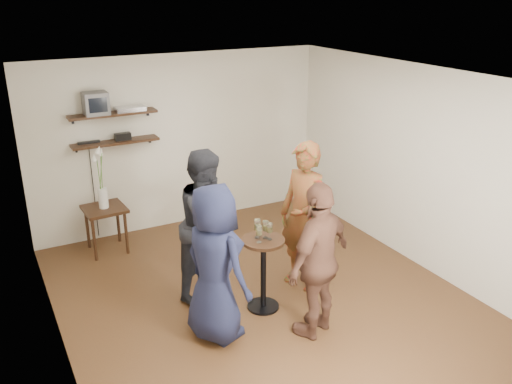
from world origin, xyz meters
TOP-DOWN VIEW (x-y plane):
  - room at (0.00, 0.00)m, footprint 4.58×5.08m
  - shelf_upper at (-1.00, 2.38)m, footprint 1.20×0.25m
  - shelf_lower at (-1.00, 2.38)m, footprint 1.20×0.25m
  - crt_monitor at (-1.22, 2.38)m, footprint 0.32×0.30m
  - dvd_deck at (-0.76, 2.38)m, footprint 0.40×0.24m
  - radio at (-0.89, 2.38)m, footprint 0.22×0.10m
  - power_strip at (-1.35, 2.42)m, footprint 0.30×0.05m
  - side_table at (-1.32, 2.04)m, footprint 0.57×0.57m
  - vase_lilies at (-1.32, 2.04)m, footprint 0.19×0.19m
  - drinks_table at (-0.09, -0.26)m, footprint 0.48×0.48m
  - wine_glass_fl at (-0.17, -0.30)m, footprint 0.07×0.07m
  - wine_glass_fr at (-0.03, -0.29)m, footprint 0.06×0.06m
  - wine_glass_bl at (-0.13, -0.19)m, footprint 0.07×0.07m
  - wine_glass_br at (-0.05, -0.24)m, footprint 0.07×0.07m
  - person_plaid at (0.59, -0.02)m, footprint 0.63×0.77m
  - person_dark at (-0.49, 0.34)m, footprint 1.11×1.05m
  - person_navy at (-0.77, -0.48)m, footprint 0.77×0.96m
  - person_brown at (0.20, -0.92)m, footprint 1.08×0.78m

SIDE VIEW (x-z plane):
  - side_table at x=-1.32m, z-range 0.22..0.87m
  - drinks_table at x=-0.09m, z-range 0.12..1.00m
  - person_navy at x=-0.77m, z-range 0.00..1.70m
  - person_brown at x=0.20m, z-range 0.00..1.70m
  - person_dark at x=-0.49m, z-range 0.00..1.80m
  - person_plaid at x=0.59m, z-range 0.00..1.83m
  - vase_lilies at x=-1.32m, z-range 0.48..1.38m
  - wine_glass_fr at x=-0.03m, z-range 0.91..1.10m
  - wine_glass_fl at x=-0.17m, z-range 0.91..1.10m
  - wine_glass_br at x=-0.05m, z-range 0.91..1.11m
  - wine_glass_bl at x=-0.13m, z-range 0.91..1.13m
  - room at x=0.00m, z-range -0.04..2.64m
  - shelf_lower at x=-1.00m, z-range 1.43..1.47m
  - power_strip at x=-1.35m, z-range 1.47..1.50m
  - radio at x=-0.89m, z-range 1.47..1.57m
  - shelf_upper at x=-1.00m, z-range 1.83..1.87m
  - dvd_deck at x=-0.76m, z-range 1.87..1.93m
  - crt_monitor at x=-1.22m, z-range 1.87..2.17m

